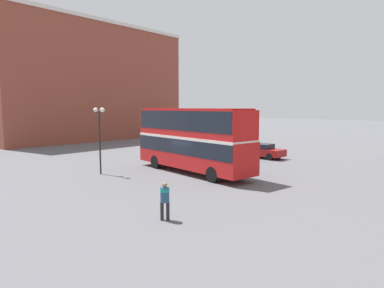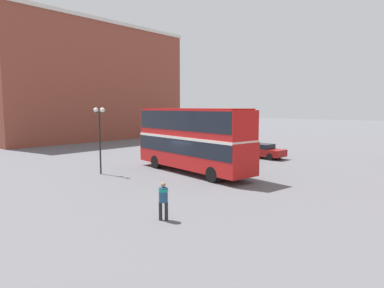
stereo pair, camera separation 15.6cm
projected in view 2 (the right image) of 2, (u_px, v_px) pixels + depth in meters
The scene contains 7 objects.
ground_plane at pixel (190, 174), 25.66m from camera, with size 240.00×240.00×0.00m, color #5B5B60.
building_row_left at pixel (92, 82), 53.17m from camera, with size 9.68×30.06×17.56m.
double_decker_bus at pixel (192, 136), 25.78m from camera, with size 11.28×4.33×4.89m.
pedestrian_foreground at pixel (163, 197), 15.02m from camera, with size 0.59×0.59×1.70m.
parked_car_kerb_near at pixel (193, 138), 45.36m from camera, with size 4.20×2.17×1.61m.
parked_car_side_street at pixel (262, 150), 33.56m from camera, with size 4.57×2.07×1.41m.
street_lamp_twin_globe at pixel (99, 125), 25.14m from camera, with size 1.18×0.34×4.94m.
Camera 2 is at (16.79, -18.88, 4.98)m, focal length 32.00 mm.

